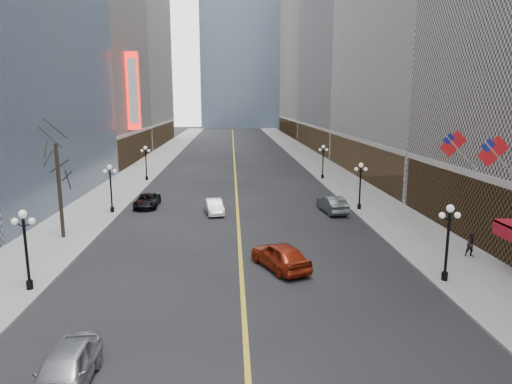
{
  "coord_description": "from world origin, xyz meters",
  "views": [
    {
      "loc": [
        -0.55,
        5.56,
        10.37
      ],
      "look_at": [
        0.41,
        23.17,
        6.87
      ],
      "focal_mm": 32.0,
      "sensor_mm": 36.0,
      "label": 1
    }
  ],
  "objects": [
    {
      "name": "sidewalk_east",
      "position": [
        14.0,
        70.0,
        0.07
      ],
      "size": [
        6.0,
        230.0,
        0.15
      ],
      "primitive_type": "cube",
      "color": "gray",
      "rests_on": "ground"
    },
    {
      "name": "sidewalk_west",
      "position": [
        -14.0,
        70.0,
        0.07
      ],
      "size": [
        6.0,
        230.0,
        0.15
      ],
      "primitive_type": "cube",
      "color": "gray",
      "rests_on": "ground"
    },
    {
      "name": "lane_line",
      "position": [
        0.0,
        80.0,
        0.01
      ],
      "size": [
        0.25,
        200.0,
        0.02
      ],
      "primitive_type": "cube",
      "color": "gold",
      "rests_on": "ground"
    },
    {
      "name": "bldg_east_c",
      "position": [
        29.88,
        106.0,
        24.18
      ],
      "size": [
        26.6,
        40.6,
        48.8
      ],
      "color": "gray",
      "rests_on": "ground"
    },
    {
      "name": "bldg_east_d",
      "position": [
        29.9,
        149.0,
        31.17
      ],
      "size": [
        26.6,
        46.6,
        62.8
      ],
      "color": "#A59889",
      "rests_on": "ground"
    },
    {
      "name": "bldg_west_c",
      "position": [
        -29.88,
        87.0,
        25.19
      ],
      "size": [
        26.6,
        30.6,
        50.8
      ],
      "color": "#A59889",
      "rests_on": "ground"
    },
    {
      "name": "streetlamp_east_1",
      "position": [
        11.8,
        30.0,
        2.9
      ],
      "size": [
        1.26,
        0.44,
        4.52
      ],
      "color": "black",
      "rests_on": "sidewalk_east"
    },
    {
      "name": "streetlamp_east_2",
      "position": [
        11.8,
        48.0,
        2.9
      ],
      "size": [
        1.26,
        0.44,
        4.52
      ],
      "color": "black",
      "rests_on": "sidewalk_east"
    },
    {
      "name": "streetlamp_east_3",
      "position": [
        11.8,
        66.0,
        2.9
      ],
      "size": [
        1.26,
        0.44,
        4.52
      ],
      "color": "black",
      "rests_on": "sidewalk_east"
    },
    {
      "name": "streetlamp_west_1",
      "position": [
        -11.8,
        30.0,
        2.9
      ],
      "size": [
        1.26,
        0.44,
        4.52
      ],
      "color": "black",
      "rests_on": "sidewalk_west"
    },
    {
      "name": "streetlamp_west_2",
      "position": [
        -11.8,
        48.0,
        2.9
      ],
      "size": [
        1.26,
        0.44,
        4.52
      ],
      "color": "black",
      "rests_on": "sidewalk_west"
    },
    {
      "name": "streetlamp_west_3",
      "position": [
        -11.8,
        66.0,
        2.9
      ],
      "size": [
        1.26,
        0.44,
        4.52
      ],
      "color": "black",
      "rests_on": "sidewalk_west"
    },
    {
      "name": "flag_4",
      "position": [
        15.31,
        32.0,
        7.29
      ],
      "size": [
        2.87,
        0.12,
        2.87
      ],
      "color": "#B2B2B7",
      "rests_on": "ground"
    },
    {
      "name": "flag_5",
      "position": [
        15.31,
        37.0,
        7.29
      ],
      "size": [
        2.87,
        0.12,
        2.87
      ],
      "color": "#B2B2B7",
      "rests_on": "ground"
    },
    {
      "name": "theatre_marquee",
      "position": [
        -15.88,
        80.0,
        12.0
      ],
      "size": [
        2.0,
        0.55,
        12.0
      ],
      "color": "red",
      "rests_on": "ground"
    },
    {
      "name": "tree_west_far",
      "position": [
        -13.5,
        40.0,
        6.24
      ],
      "size": [
        3.6,
        3.6,
        7.92
      ],
      "color": "#2D231C",
      "rests_on": "sidewalk_west"
    },
    {
      "name": "car_nb_near",
      "position": [
        -6.68,
        20.91,
        0.78
      ],
      "size": [
        1.92,
        4.61,
        1.56
      ],
      "primitive_type": "imported",
      "rotation": [
        0.0,
        0.0,
        0.02
      ],
      "color": "#A5A7AD",
      "rests_on": "ground"
    },
    {
      "name": "car_nb_mid",
      "position": [
        -2.2,
        47.51,
        0.68
      ],
      "size": [
        2.1,
        4.33,
        1.37
      ],
      "primitive_type": "imported",
      "rotation": [
        0.0,
        0.0,
        0.16
      ],
      "color": "white",
      "rests_on": "ground"
    },
    {
      "name": "car_nb_far",
      "position": [
        -9.0,
        50.6,
        0.66
      ],
      "size": [
        2.25,
        4.79,
        1.32
      ],
      "primitive_type": "imported",
      "rotation": [
        0.0,
        0.0,
        0.01
      ],
      "color": "black",
      "rests_on": "ground"
    },
    {
      "name": "car_sb_mid",
      "position": [
        2.46,
        32.8,
        0.86
      ],
      "size": [
        3.9,
        5.43,
        1.72
      ],
      "primitive_type": "imported",
      "rotation": [
        0.0,
        0.0,
        3.56
      ],
      "color": "maroon",
      "rests_on": "ground"
    },
    {
      "name": "car_sb_far",
      "position": [
        9.0,
        47.37,
        0.8
      ],
      "size": [
        2.27,
        5.03,
        1.6
      ],
      "primitive_type": "imported",
      "rotation": [
        0.0,
        0.0,
        3.26
      ],
      "color": "#484D4F",
      "rests_on": "ground"
    },
    {
      "name": "ped_east_walk",
      "position": [
        15.48,
        33.94,
        0.99
      ],
      "size": [
        0.84,
        0.5,
        1.68
      ],
      "primitive_type": "imported",
      "rotation": [
        0.0,
        0.0,
        -0.06
      ],
      "color": "black",
      "rests_on": "sidewalk_east"
    }
  ]
}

